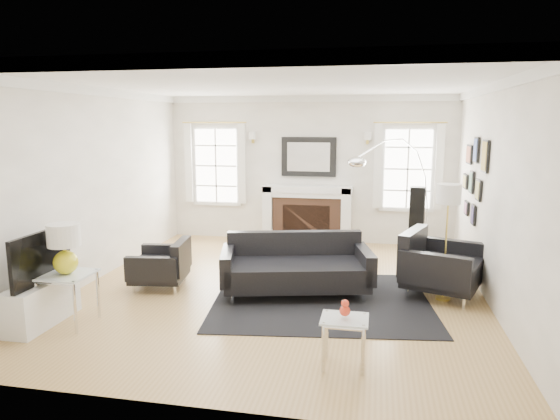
% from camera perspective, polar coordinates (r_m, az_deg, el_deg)
% --- Properties ---
extents(floor, '(6.00, 6.00, 0.00)m').
position_cam_1_polar(floor, '(7.05, -0.15, -9.06)').
color(floor, '#A88046').
rests_on(floor, ground).
extents(back_wall, '(5.50, 0.04, 2.80)m').
position_cam_1_polar(back_wall, '(9.67, 3.32, 4.62)').
color(back_wall, white).
rests_on(back_wall, floor).
extents(front_wall, '(5.50, 0.04, 2.80)m').
position_cam_1_polar(front_wall, '(3.87, -8.82, -3.56)').
color(front_wall, white).
rests_on(front_wall, floor).
extents(left_wall, '(0.04, 6.00, 2.80)m').
position_cam_1_polar(left_wall, '(7.74, -20.57, 2.67)').
color(left_wall, white).
rests_on(left_wall, floor).
extents(right_wall, '(0.04, 6.00, 2.80)m').
position_cam_1_polar(right_wall, '(6.76, 23.39, 1.51)').
color(right_wall, white).
rests_on(right_wall, floor).
extents(ceiling, '(5.50, 6.00, 0.02)m').
position_cam_1_polar(ceiling, '(6.68, -0.16, 14.28)').
color(ceiling, white).
rests_on(ceiling, back_wall).
extents(crown_molding, '(5.50, 6.00, 0.12)m').
position_cam_1_polar(crown_molding, '(6.68, -0.16, 13.76)').
color(crown_molding, white).
rests_on(crown_molding, back_wall).
extents(fireplace, '(1.70, 0.69, 1.11)m').
position_cam_1_polar(fireplace, '(9.58, 3.09, -0.61)').
color(fireplace, white).
rests_on(fireplace, floor).
extents(mantel_mirror, '(1.05, 0.07, 0.75)m').
position_cam_1_polar(mantel_mirror, '(9.60, 3.29, 6.08)').
color(mantel_mirror, black).
rests_on(mantel_mirror, back_wall).
extents(window_left, '(1.24, 0.15, 1.62)m').
position_cam_1_polar(window_left, '(10.03, -7.30, 5.08)').
color(window_left, white).
rests_on(window_left, back_wall).
extents(window_right, '(1.24, 0.15, 1.62)m').
position_cam_1_polar(window_right, '(9.54, 14.39, 4.61)').
color(window_right, white).
rests_on(window_right, back_wall).
extents(gallery_wall, '(0.04, 1.73, 1.29)m').
position_cam_1_polar(gallery_wall, '(8.00, 21.29, 3.80)').
color(gallery_wall, black).
rests_on(gallery_wall, right_wall).
extents(tv_unit, '(0.35, 1.00, 1.09)m').
position_cam_1_polar(tv_unit, '(6.42, -25.60, -8.91)').
color(tv_unit, white).
rests_on(tv_unit, floor).
extents(area_rug, '(3.05, 2.65, 0.01)m').
position_cam_1_polar(area_rug, '(6.65, 4.75, -10.23)').
color(area_rug, black).
rests_on(area_rug, floor).
extents(sofa, '(2.15, 1.34, 0.65)m').
position_cam_1_polar(sofa, '(6.83, 1.83, -6.58)').
color(sofa, black).
rests_on(sofa, floor).
extents(armchair_left, '(0.84, 0.91, 0.55)m').
position_cam_1_polar(armchair_left, '(7.27, -13.20, -6.19)').
color(armchair_left, black).
rests_on(armchair_left, floor).
extents(armchair_right, '(1.22, 1.30, 0.71)m').
position_cam_1_polar(armchair_right, '(7.08, 17.52, -6.11)').
color(armchair_right, black).
rests_on(armchair_right, floor).
extents(coffee_table, '(0.96, 0.96, 0.43)m').
position_cam_1_polar(coffee_table, '(7.84, 0.32, -4.06)').
color(coffee_table, silver).
rests_on(coffee_table, floor).
extents(side_table_left, '(0.55, 0.55, 0.60)m').
position_cam_1_polar(side_table_left, '(6.24, -23.14, -7.69)').
color(side_table_left, silver).
rests_on(side_table_left, floor).
extents(nesting_table, '(0.44, 0.37, 0.49)m').
position_cam_1_polar(nesting_table, '(4.87, 7.37, -13.36)').
color(nesting_table, silver).
rests_on(nesting_table, floor).
extents(gourd_lamp, '(0.36, 0.36, 0.58)m').
position_cam_1_polar(gourd_lamp, '(6.13, -23.42, -3.72)').
color(gourd_lamp, yellow).
rests_on(gourd_lamp, side_table_left).
extents(orange_vase, '(0.10, 0.10, 0.16)m').
position_cam_1_polar(orange_vase, '(4.79, 7.43, -11.13)').
color(orange_vase, red).
rests_on(orange_vase, nesting_table).
extents(arc_floor_lamp, '(1.49, 1.38, 2.11)m').
position_cam_1_polar(arc_floor_lamp, '(8.74, 12.86, 2.10)').
color(arc_floor_lamp, white).
rests_on(arc_floor_lamp, floor).
extents(stick_floor_lamp, '(0.31, 0.31, 1.53)m').
position_cam_1_polar(stick_floor_lamp, '(6.70, 18.69, 1.09)').
color(stick_floor_lamp, gold).
rests_on(stick_floor_lamp, floor).
extents(speaker_tower, '(0.28, 0.28, 1.22)m').
position_cam_1_polar(speaker_tower, '(8.90, 15.35, -1.33)').
color(speaker_tower, black).
rests_on(speaker_tower, floor).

